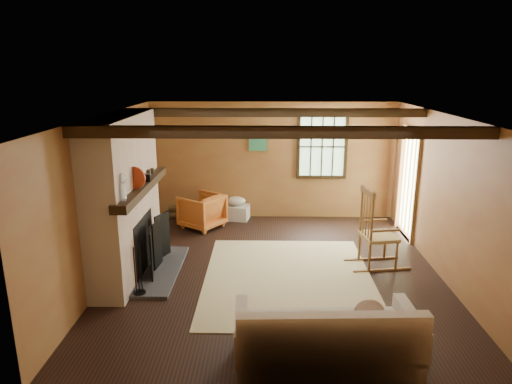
{
  "coord_description": "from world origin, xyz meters",
  "views": [
    {
      "loc": [
        -0.16,
        -6.46,
        3.05
      ],
      "look_at": [
        -0.3,
        0.4,
        1.18
      ],
      "focal_mm": 32.0,
      "sensor_mm": 36.0,
      "label": 1
    }
  ],
  "objects_px": {
    "rocking_chair": "(376,234)",
    "armchair": "(202,211)",
    "fireplace": "(126,203)",
    "sofa": "(327,342)",
    "laundry_basket": "(237,212)"
  },
  "relations": [
    {
      "from": "rocking_chair",
      "to": "armchair",
      "type": "distance_m",
      "value": 3.46
    },
    {
      "from": "fireplace",
      "to": "sofa",
      "type": "xyz_separation_m",
      "value": [
        2.73,
        -2.26,
        -0.83
      ]
    },
    {
      "from": "sofa",
      "to": "armchair",
      "type": "height_order",
      "value": "sofa"
    },
    {
      "from": "sofa",
      "to": "armchair",
      "type": "bearing_deg",
      "value": 111.45
    },
    {
      "from": "fireplace",
      "to": "laundry_basket",
      "type": "xyz_separation_m",
      "value": [
        1.48,
        2.55,
        -0.95
      ]
    },
    {
      "from": "armchair",
      "to": "sofa",
      "type": "bearing_deg",
      "value": 57.91
    },
    {
      "from": "fireplace",
      "to": "rocking_chair",
      "type": "distance_m",
      "value": 3.86
    },
    {
      "from": "fireplace",
      "to": "sofa",
      "type": "height_order",
      "value": "fireplace"
    },
    {
      "from": "sofa",
      "to": "laundry_basket",
      "type": "height_order",
      "value": "sofa"
    },
    {
      "from": "rocking_chair",
      "to": "laundry_basket",
      "type": "relative_size",
      "value": 2.56
    },
    {
      "from": "laundry_basket",
      "to": "armchair",
      "type": "distance_m",
      "value": 0.84
    },
    {
      "from": "sofa",
      "to": "laundry_basket",
      "type": "xyz_separation_m",
      "value": [
        -1.25,
        4.81,
        -0.13
      ]
    },
    {
      "from": "fireplace",
      "to": "armchair",
      "type": "distance_m",
      "value": 2.34
    },
    {
      "from": "laundry_basket",
      "to": "rocking_chair",
      "type": "bearing_deg",
      "value": -44.12
    },
    {
      "from": "laundry_basket",
      "to": "fireplace",
      "type": "bearing_deg",
      "value": -120.15
    }
  ]
}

